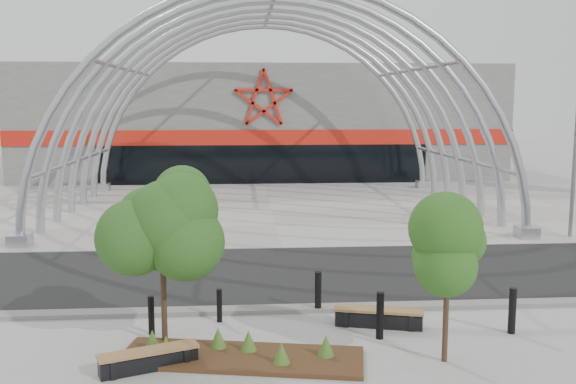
% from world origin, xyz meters
% --- Properties ---
extents(ground, '(140.00, 140.00, 0.00)m').
position_xyz_m(ground, '(0.00, 0.00, 0.00)').
color(ground, '#9B9B96').
rests_on(ground, ground).
extents(road, '(140.00, 7.00, 0.02)m').
position_xyz_m(road, '(0.00, 3.50, 0.01)').
color(road, black).
rests_on(road, ground).
extents(forecourt, '(60.00, 17.00, 0.04)m').
position_xyz_m(forecourt, '(0.00, 15.50, 0.02)').
color(forecourt, '#A39D93').
rests_on(forecourt, ground).
extents(kerb, '(60.00, 0.50, 0.12)m').
position_xyz_m(kerb, '(0.00, -0.25, 0.06)').
color(kerb, slate).
rests_on(kerb, ground).
extents(arena_building, '(34.00, 15.24, 8.00)m').
position_xyz_m(arena_building, '(0.00, 33.45, 3.99)').
color(arena_building, slate).
rests_on(arena_building, ground).
extents(vault_canopy, '(20.80, 15.80, 20.36)m').
position_xyz_m(vault_canopy, '(0.00, 15.50, 0.02)').
color(vault_canopy, '#A5AAB0').
rests_on(vault_canopy, ground).
extents(planting_bed, '(5.46, 2.55, 0.56)m').
position_xyz_m(planting_bed, '(-1.62, -3.36, 0.13)').
color(planting_bed, '#342011').
rests_on(planting_bed, ground).
extents(signal_pole, '(0.16, 0.79, 5.60)m').
position_xyz_m(signal_pole, '(11.89, 8.12, 2.92)').
color(signal_pole, slate).
rests_on(signal_pole, ground).
extents(street_tree_0, '(1.83, 1.83, 4.18)m').
position_xyz_m(street_tree_0, '(-3.31, -2.38, 3.00)').
color(street_tree_0, black).
rests_on(street_tree_0, ground).
extents(street_tree_1, '(1.51, 1.51, 3.58)m').
position_xyz_m(street_tree_1, '(2.81, -3.78, 2.57)').
color(street_tree_1, '#2E2014').
rests_on(street_tree_1, ground).
extents(bench_0, '(2.10, 1.18, 0.44)m').
position_xyz_m(bench_0, '(-3.49, -3.77, 0.21)').
color(bench_0, black).
rests_on(bench_0, ground).
extents(bench_1, '(2.24, 1.01, 0.46)m').
position_xyz_m(bench_1, '(1.85, -1.58, 0.22)').
color(bench_1, black).
rests_on(bench_1, ground).
extents(bollard_0, '(0.15, 0.15, 0.94)m').
position_xyz_m(bollard_0, '(-3.71, -1.70, 0.47)').
color(bollard_0, black).
rests_on(bollard_0, ground).
extents(bollard_1, '(0.14, 0.14, 0.85)m').
position_xyz_m(bollard_1, '(-2.11, -0.94, 0.43)').
color(bollard_1, black).
rests_on(bollard_1, ground).
extents(bollard_2, '(0.18, 0.18, 1.09)m').
position_xyz_m(bollard_2, '(0.48, -0.38, 0.55)').
color(bollard_2, black).
rests_on(bollard_2, ground).
extents(bollard_3, '(0.18, 0.18, 1.12)m').
position_xyz_m(bollard_3, '(1.70, -2.38, 0.56)').
color(bollard_3, black).
rests_on(bollard_3, ground).
extents(bollard_4, '(0.18, 0.18, 1.12)m').
position_xyz_m(bollard_4, '(4.95, -2.27, 0.56)').
color(bollard_4, black).
rests_on(bollard_4, ground).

